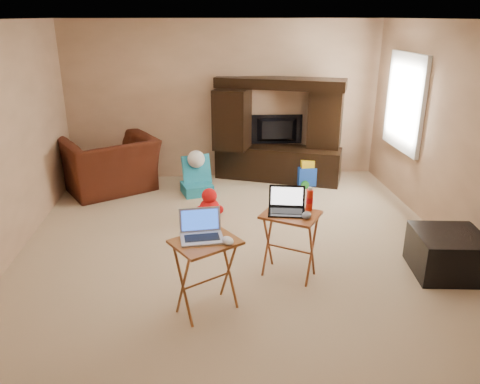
{
  "coord_description": "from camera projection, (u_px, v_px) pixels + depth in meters",
  "views": [
    {
      "loc": [
        -0.39,
        -4.77,
        2.53
      ],
      "look_at": [
        0.0,
        -0.2,
        0.8
      ],
      "focal_mm": 35.0,
      "sensor_mm": 36.0,
      "label": 1
    }
  ],
  "objects": [
    {
      "name": "floor",
      "position": [
        239.0,
        251.0,
        5.37
      ],
      "size": [
        5.5,
        5.5,
        0.0
      ],
      "primitive_type": "plane",
      "color": "#CDB58E",
      "rests_on": "ground"
    },
    {
      "name": "ceiling",
      "position": [
        238.0,
        19.0,
        4.49
      ],
      "size": [
        5.5,
        5.5,
        0.0
      ],
      "primitive_type": "plane",
      "rotation": [
        3.14,
        0.0,
        0.0
      ],
      "color": "silver",
      "rests_on": "ground"
    },
    {
      "name": "wall_back",
      "position": [
        224.0,
        101.0,
        7.5
      ],
      "size": [
        5.0,
        0.0,
        5.0
      ],
      "primitive_type": "plane",
      "rotation": [
        1.57,
        0.0,
        0.0
      ],
      "color": "tan",
      "rests_on": "ground"
    },
    {
      "name": "wall_front",
      "position": [
        283.0,
        286.0,
        2.37
      ],
      "size": [
        5.0,
        0.0,
        5.0
      ],
      "primitive_type": "plane",
      "rotation": [
        -1.57,
        0.0,
        0.0
      ],
      "color": "tan",
      "rests_on": "ground"
    },
    {
      "name": "wall_right",
      "position": [
        465.0,
        140.0,
        5.13
      ],
      "size": [
        0.0,
        5.5,
        5.5
      ],
      "primitive_type": "plane",
      "rotation": [
        1.57,
        0.0,
        -1.57
      ],
      "color": "tan",
      "rests_on": "ground"
    },
    {
      "name": "window_pane",
      "position": [
        406.0,
        102.0,
        6.52
      ],
      "size": [
        0.0,
        1.2,
        1.2
      ],
      "primitive_type": "plane",
      "rotation": [
        1.57,
        0.0,
        -1.57
      ],
      "color": "white",
      "rests_on": "ground"
    },
    {
      "name": "window_frame",
      "position": [
        405.0,
        102.0,
        6.52
      ],
      "size": [
        0.06,
        1.14,
        1.34
      ],
      "primitive_type": "cube",
      "color": "white",
      "rests_on": "ground"
    },
    {
      "name": "entertainment_center",
      "position": [
        279.0,
        130.0,
        7.45
      ],
      "size": [
        2.05,
        1.18,
        1.64
      ],
      "primitive_type": "cube",
      "rotation": [
        0.0,
        0.0,
        -0.36
      ],
      "color": "black",
      "rests_on": "floor"
    },
    {
      "name": "television",
      "position": [
        277.0,
        130.0,
        7.6
      ],
      "size": [
        0.84,
        0.15,
        0.48
      ],
      "primitive_type": "imported",
      "rotation": [
        0.0,
        0.0,
        3.1
      ],
      "color": "black",
      "rests_on": "entertainment_center"
    },
    {
      "name": "recliner",
      "position": [
        110.0,
        164.0,
        7.1
      ],
      "size": [
        1.66,
        1.6,
        0.83
      ],
      "primitive_type": "imported",
      "rotation": [
        0.0,
        0.0,
        3.66
      ],
      "color": "#4D1A10",
      "rests_on": "floor"
    },
    {
      "name": "child_rocker",
      "position": [
        197.0,
        176.0,
        7.01
      ],
      "size": [
        0.54,
        0.58,
        0.57
      ],
      "primitive_type": null,
      "rotation": [
        0.0,
        0.0,
        0.27
      ],
      "color": "teal",
      "rests_on": "floor"
    },
    {
      "name": "plush_toy",
      "position": [
        209.0,
        203.0,
        6.18
      ],
      "size": [
        0.38,
        0.32,
        0.42
      ],
      "primitive_type": null,
      "color": "red",
      "rests_on": "floor"
    },
    {
      "name": "push_toy",
      "position": [
        315.0,
        171.0,
        7.41
      ],
      "size": [
        0.62,
        0.46,
        0.45
      ],
      "primitive_type": null,
      "rotation": [
        0.0,
        0.0,
        0.06
      ],
      "color": "blue",
      "rests_on": "floor"
    },
    {
      "name": "ottoman",
      "position": [
        447.0,
        253.0,
        4.86
      ],
      "size": [
        0.76,
        0.76,
        0.44
      ],
      "primitive_type": "cube",
      "rotation": [
        0.0,
        0.0,
        -0.12
      ],
      "color": "black",
      "rests_on": "floor"
    },
    {
      "name": "tray_table_left",
      "position": [
        207.0,
        276.0,
        4.18
      ],
      "size": [
        0.69,
        0.65,
        0.71
      ],
      "primitive_type": "cube",
      "rotation": [
        0.0,
        0.0,
        0.55
      ],
      "color": "#9A4D25",
      "rests_on": "floor"
    },
    {
      "name": "tray_table_right",
      "position": [
        290.0,
        245.0,
        4.76
      ],
      "size": [
        0.68,
        0.64,
        0.7
      ],
      "primitive_type": "cube",
      "rotation": [
        0.0,
        0.0,
        -0.55
      ],
      "color": "brown",
      "rests_on": "floor"
    },
    {
      "name": "laptop_left",
      "position": [
        202.0,
        227.0,
        4.03
      ],
      "size": [
        0.4,
        0.33,
        0.24
      ],
      "primitive_type": "cube",
      "rotation": [
        0.0,
        0.0,
        0.1
      ],
      "color": "#AAA9AE",
      "rests_on": "tray_table_left"
    },
    {
      "name": "laptop_right",
      "position": [
        287.0,
        202.0,
        4.61
      ],
      "size": [
        0.41,
        0.35,
        0.24
      ],
      "primitive_type": "cube",
      "rotation": [
        0.0,
        0.0,
        -0.17
      ],
      "color": "black",
      "rests_on": "tray_table_right"
    },
    {
      "name": "mouse_left",
      "position": [
        228.0,
        241.0,
        3.99
      ],
      "size": [
        0.13,
        0.16,
        0.06
      ],
      "primitive_type": "ellipsoid",
      "rotation": [
        0.0,
        0.0,
        0.33
      ],
      "color": "silver",
      "rests_on": "tray_table_left"
    },
    {
      "name": "mouse_right",
      "position": [
        307.0,
        215.0,
        4.52
      ],
      "size": [
        0.13,
        0.16,
        0.06
      ],
      "primitive_type": "ellipsoid",
      "rotation": [
        0.0,
        0.0,
        -0.37
      ],
      "color": "#434348",
      "rests_on": "tray_table_right"
    },
    {
      "name": "water_bottle",
      "position": [
        309.0,
        200.0,
        4.69
      ],
      "size": [
        0.07,
        0.07,
        0.21
      ],
      "primitive_type": "cylinder",
      "color": "red",
      "rests_on": "tray_table_right"
    }
  ]
}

